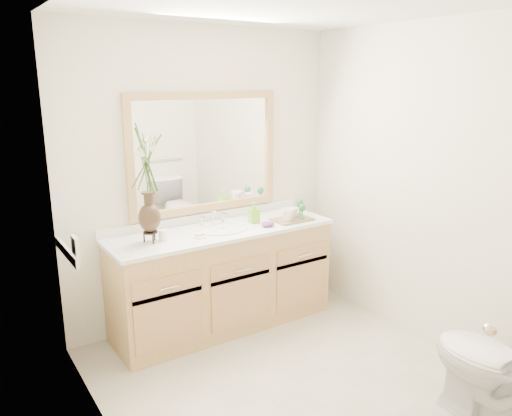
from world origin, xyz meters
TOP-DOWN VIEW (x-y plane):
  - floor at (0.00, 0.00)m, footprint 2.60×2.60m
  - ceiling at (0.00, 0.00)m, footprint 2.40×2.60m
  - wall_back at (0.00, 1.30)m, footprint 2.40×0.02m
  - wall_front at (0.00, -1.30)m, footprint 2.40×0.02m
  - wall_left at (-1.20, 0.00)m, footprint 0.02×2.60m
  - wall_right at (1.20, 0.00)m, footprint 0.02×2.60m
  - vanity at (0.00, 1.01)m, footprint 1.80×0.55m
  - counter at (0.00, 1.01)m, footprint 1.84×0.57m
  - sink at (0.00, 1.00)m, footprint 0.38×0.34m
  - mirror at (0.00, 1.28)m, footprint 1.32×0.04m
  - switch_plate at (-1.19, 0.76)m, footprint 0.02×0.12m
  - door at (-0.30, -1.29)m, footprint 0.80×0.03m
  - toilet at (0.70, -0.92)m, footprint 0.42×0.75m
  - flower_vase at (-0.60, 1.01)m, footprint 0.19×0.19m
  - tumbler at (-0.51, 1.00)m, footprint 0.06×0.06m
  - soap_dish at (-0.25, 0.92)m, footprint 0.11×0.11m
  - soap_bottle at (0.31, 1.03)m, footprint 0.08×0.08m
  - purple_dish at (0.34, 0.87)m, footprint 0.13×0.11m
  - tray at (0.62, 0.91)m, footprint 0.33×0.22m
  - mug_left at (0.54, 0.87)m, footprint 0.13×0.13m
  - mug_right at (0.64, 0.93)m, footprint 0.12×0.11m
  - goblet_front at (0.68, 0.85)m, footprint 0.06×0.06m
  - goblet_back at (0.75, 0.97)m, footprint 0.06×0.06m

SIDE VIEW (x-z plane):
  - floor at x=0.00m, z-range 0.00..0.00m
  - toilet at x=0.70m, z-range 0.00..0.74m
  - vanity at x=0.00m, z-range 0.00..0.80m
  - sink at x=0.00m, z-range 0.66..0.89m
  - counter at x=0.00m, z-range 0.80..0.83m
  - tray at x=0.62m, z-range 0.83..0.85m
  - soap_dish at x=-0.25m, z-range 0.82..0.86m
  - purple_dish at x=0.34m, z-range 0.83..0.87m
  - tumbler at x=-0.51m, z-range 0.83..0.91m
  - mug_right at x=0.64m, z-range 0.85..0.94m
  - mug_left at x=0.54m, z-range 0.85..0.96m
  - soap_bottle at x=0.31m, z-range 0.83..0.99m
  - goblet_front at x=0.68m, z-range 0.87..1.00m
  - goblet_back at x=0.75m, z-range 0.87..1.01m
  - switch_plate at x=-1.19m, z-range 0.92..1.04m
  - door at x=-0.30m, z-range 0.00..2.00m
  - wall_back at x=0.00m, z-range 0.00..2.40m
  - wall_front at x=0.00m, z-range 0.00..2.40m
  - wall_left at x=-1.20m, z-range 0.00..2.40m
  - wall_right at x=1.20m, z-range 0.00..2.40m
  - flower_vase at x=-0.60m, z-range 0.97..1.75m
  - mirror at x=0.00m, z-range 0.92..1.89m
  - ceiling at x=0.00m, z-range 2.39..2.41m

